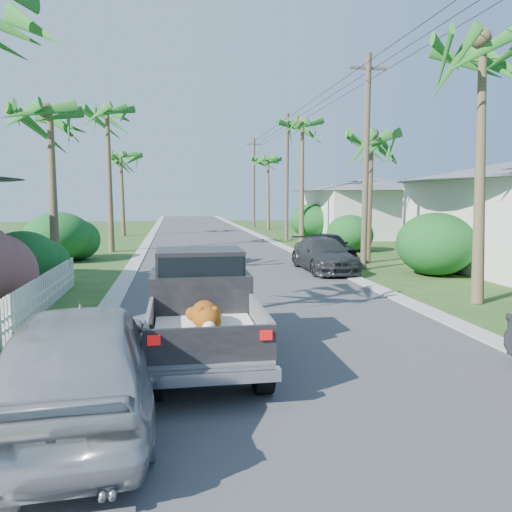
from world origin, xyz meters
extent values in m
plane|color=#244A1C|center=(0.00, 0.00, 0.00)|extent=(120.00, 120.00, 0.00)
cube|color=#38383A|center=(0.00, 25.00, 0.01)|extent=(8.00, 100.00, 0.02)
cube|color=#A5A39E|center=(-4.30, 25.00, 0.03)|extent=(0.60, 100.00, 0.06)
cube|color=#A5A39E|center=(4.30, 25.00, 0.03)|extent=(0.60, 100.00, 0.06)
cylinder|color=black|center=(-2.80, 0.20, 0.38)|extent=(0.28, 0.76, 0.76)
cylinder|color=black|center=(-1.10, 0.20, 0.38)|extent=(0.28, 0.76, 0.76)
cylinder|color=black|center=(-2.80, 3.45, 0.38)|extent=(0.28, 0.76, 0.76)
cylinder|color=black|center=(-1.10, 3.45, 0.38)|extent=(0.28, 0.76, 0.76)
cube|color=gray|center=(-1.95, 0.85, 0.62)|extent=(1.90, 2.40, 0.24)
cube|color=gray|center=(-2.87, 0.85, 1.00)|extent=(0.06, 2.40, 0.55)
cube|color=gray|center=(-1.03, 0.85, 1.00)|extent=(0.06, 2.40, 0.55)
cube|color=black|center=(-1.95, -0.32, 0.98)|extent=(1.92, 0.08, 0.52)
cube|color=silver|center=(-1.95, -0.48, 0.55)|extent=(1.98, 0.18, 0.18)
cube|color=red|center=(-2.75, -0.37, 1.10)|extent=(0.18, 0.05, 0.14)
cube|color=red|center=(-1.15, -0.37, 1.10)|extent=(0.18, 0.05, 0.14)
cube|color=black|center=(-1.95, 2.70, 1.05)|extent=(1.94, 1.65, 1.10)
cube|color=black|center=(-1.95, 2.70, 1.78)|extent=(1.70, 1.35, 0.55)
cube|color=black|center=(-1.95, 2.03, 1.75)|extent=(1.60, 0.05, 0.45)
cube|color=black|center=(-1.95, 3.95, 0.90)|extent=(1.94, 1.20, 0.80)
cube|color=white|center=(-1.95, 0.85, 0.82)|extent=(1.70, 2.10, 0.16)
ellipsoid|color=orange|center=(-1.95, 0.95, 1.12)|extent=(0.48, 1.25, 0.43)
sphere|color=orange|center=(-1.95, 0.20, 1.20)|extent=(0.40, 0.40, 0.40)
ellipsoid|color=white|center=(-1.95, 0.95, 1.02)|extent=(0.32, 0.86, 0.18)
imported|color=#2A2C2F|center=(3.73, 12.72, 0.68)|extent=(1.99, 4.72, 1.36)
imported|color=black|center=(5.00, 16.11, 0.69)|extent=(1.91, 4.15, 1.38)
imported|color=#ABADB2|center=(-3.75, -0.36, 0.84)|extent=(2.29, 5.05, 1.68)
cone|color=brown|center=(-6.80, 12.00, 3.10)|extent=(0.36, 0.61, 6.21)
cone|color=brown|center=(-6.00, 22.00, 4.00)|extent=(0.36, 0.36, 8.00)
cone|color=brown|center=(-6.50, 34.00, 3.25)|extent=(0.36, 0.75, 6.51)
cone|color=brown|center=(6.30, 6.00, 3.75)|extent=(0.36, 0.73, 7.51)
cone|color=brown|center=(6.60, 15.00, 3.00)|extent=(0.36, 0.54, 6.01)
cone|color=brown|center=(6.20, 26.00, 4.10)|extent=(0.36, 0.36, 8.20)
cone|color=brown|center=(6.50, 40.00, 3.40)|extent=(0.36, 0.63, 6.81)
ellipsoid|color=#134419|center=(-7.40, 10.00, 1.00)|extent=(2.40, 2.64, 2.00)
ellipsoid|color=#134419|center=(-8.00, 18.00, 1.20)|extent=(3.20, 3.52, 2.40)
ellipsoid|color=#134419|center=(7.80, 11.00, 1.25)|extent=(3.00, 3.30, 2.50)
ellipsoid|color=#134419|center=(7.50, 20.00, 1.05)|extent=(2.60, 2.86, 2.10)
ellipsoid|color=#134419|center=(8.00, 30.00, 1.30)|extent=(3.20, 3.52, 2.60)
cube|color=white|center=(-6.00, 5.50, 0.50)|extent=(0.10, 11.00, 1.00)
cube|color=silver|center=(13.00, 30.00, 1.80)|extent=(9.00, 8.00, 3.60)
cone|color=#595B60|center=(13.00, 30.00, 4.10)|extent=(6.48, 6.48, 1.00)
cylinder|color=brown|center=(5.60, 13.00, 4.50)|extent=(0.26, 0.26, 9.00)
cube|color=brown|center=(5.60, 13.00, 8.40)|extent=(1.60, 0.10, 0.10)
cylinder|color=brown|center=(5.60, 28.00, 4.50)|extent=(0.26, 0.26, 9.00)
cube|color=brown|center=(5.60, 28.00, 8.40)|extent=(1.60, 0.10, 0.10)
cylinder|color=brown|center=(5.60, 43.00, 4.50)|extent=(0.26, 0.26, 9.00)
cube|color=brown|center=(5.60, 43.00, 8.40)|extent=(1.60, 0.10, 0.10)
camera|label=1|loc=(-2.44, -7.31, 3.09)|focal=35.00mm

